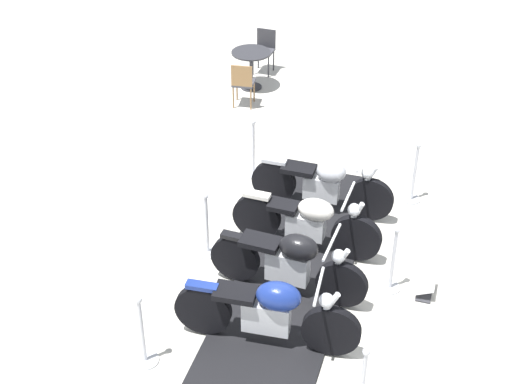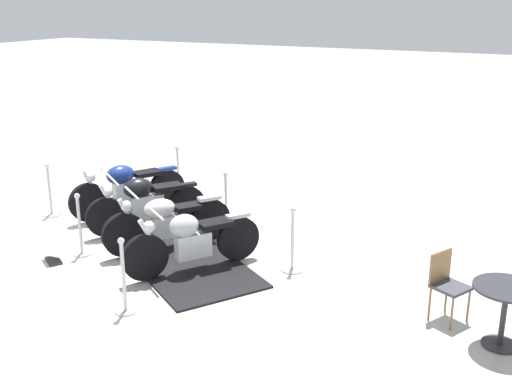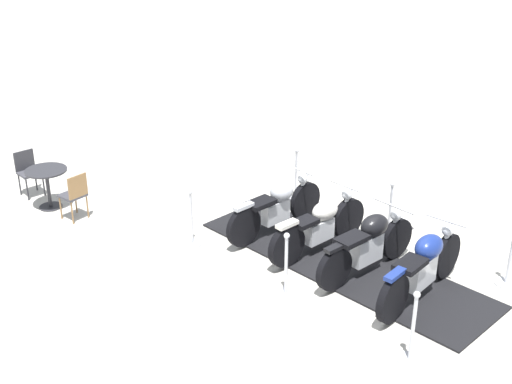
# 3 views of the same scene
# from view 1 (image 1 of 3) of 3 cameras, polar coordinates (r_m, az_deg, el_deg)

# --- Properties ---
(ground_plane) EXTENTS (80.00, 80.00, 0.00)m
(ground_plane) POSITION_cam_1_polar(r_m,az_deg,el_deg) (10.54, 3.06, -5.91)
(ground_plane) COLOR beige
(display_platform) EXTENTS (4.05, 5.12, 0.03)m
(display_platform) POSITION_cam_1_polar(r_m,az_deg,el_deg) (10.53, 3.06, -5.84)
(display_platform) COLOR black
(display_platform) RESTS_ON ground_plane
(motorcycle_navy) EXTENTS (2.08, 1.21, 1.05)m
(motorcycle_navy) POSITION_cam_1_polar(r_m,az_deg,el_deg) (9.10, 1.02, -9.02)
(motorcycle_navy) COLOR black
(motorcycle_navy) RESTS_ON display_platform
(motorcycle_black) EXTENTS (1.81, 1.37, 1.00)m
(motorcycle_black) POSITION_cam_1_polar(r_m,az_deg,el_deg) (9.81, 2.62, -5.30)
(motorcycle_black) COLOR black
(motorcycle_black) RESTS_ON display_platform
(motorcycle_cream) EXTENTS (1.85, 1.36, 1.04)m
(motorcycle_cream) POSITION_cam_1_polar(r_m,az_deg,el_deg) (10.60, 3.98, -2.23)
(motorcycle_cream) COLOR black
(motorcycle_cream) RESTS_ON display_platform
(motorcycle_chrome) EXTENTS (1.89, 1.32, 1.02)m
(motorcycle_chrome) POSITION_cam_1_polar(r_m,az_deg,el_deg) (11.37, 5.18, 0.69)
(motorcycle_chrome) COLOR black
(motorcycle_chrome) RESTS_ON display_platform
(stanchion_left_rear) EXTENTS (0.36, 0.36, 1.02)m
(stanchion_left_rear) POSITION_cam_1_polar(r_m,az_deg,el_deg) (12.35, -0.21, 2.61)
(stanchion_left_rear) COLOR silver
(stanchion_left_rear) RESTS_ON ground_plane
(stanchion_left_mid) EXTENTS (0.35, 0.35, 1.03)m
(stanchion_left_mid) POSITION_cam_1_polar(r_m,az_deg,el_deg) (10.65, -3.73, -3.30)
(stanchion_left_mid) COLOR silver
(stanchion_left_mid) RESTS_ON ground_plane
(stanchion_right_mid) EXTENTS (0.29, 0.29, 1.04)m
(stanchion_right_mid) POSITION_cam_1_polar(r_m,az_deg,el_deg) (10.15, 10.32, -5.65)
(stanchion_right_mid) COLOR silver
(stanchion_right_mid) RESTS_ON ground_plane
(stanchion_right_rear) EXTENTS (0.29, 0.29, 1.05)m
(stanchion_right_rear) POSITION_cam_1_polar(r_m,az_deg,el_deg) (11.92, 11.90, 0.88)
(stanchion_right_rear) COLOR silver
(stanchion_right_rear) RESTS_ON ground_plane
(stanchion_left_front) EXTENTS (0.33, 0.33, 1.04)m
(stanchion_left_front) POSITION_cam_1_polar(r_m,az_deg,el_deg) (9.15, -8.58, -11.17)
(stanchion_left_front) COLOR silver
(stanchion_left_front) RESTS_ON ground_plane
(info_placard) EXTENTS (0.41, 0.45, 0.21)m
(info_placard) POSITION_cam_1_polar(r_m,az_deg,el_deg) (10.36, 12.72, -7.22)
(info_placard) COLOR #333338
(info_placard) RESTS_ON ground_plane
(cafe_table) EXTENTS (0.78, 0.78, 0.77)m
(cafe_table) POSITION_cam_1_polar(r_m,az_deg,el_deg) (15.03, -0.37, 9.95)
(cafe_table) COLOR #2D2D33
(cafe_table) RESTS_ON ground_plane
(cafe_chair_near_table) EXTENTS (0.54, 0.54, 0.90)m
(cafe_chair_near_table) POSITION_cam_1_polar(r_m,az_deg,el_deg) (14.33, -1.00, 8.39)
(cafe_chair_near_table) COLOR olive
(cafe_chair_near_table) RESTS_ON ground_plane
(cafe_chair_across_table) EXTENTS (0.56, 0.56, 0.89)m
(cafe_chair_across_table) POSITION_cam_1_polar(r_m,az_deg,el_deg) (15.76, 0.65, 10.91)
(cafe_chair_across_table) COLOR #2D2D33
(cafe_chair_across_table) RESTS_ON ground_plane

